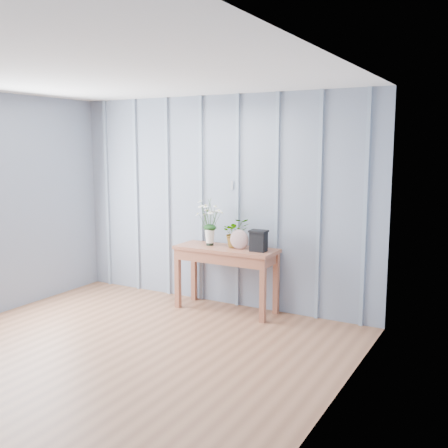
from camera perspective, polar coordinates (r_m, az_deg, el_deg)
The scene contains 7 objects.
ground at distance 4.84m, azimuth -14.20°, elevation -15.05°, with size 4.50×4.50×0.00m, color brown.
room_shell at distance 5.14m, azimuth -7.96°, elevation 9.27°, with size 4.00×4.50×2.50m.
sideboard at distance 6.06m, azimuth 0.23°, elevation -3.63°, with size 1.20×0.45×0.75m.
daisy_vase at distance 6.11m, azimuth -1.56°, elevation 0.81°, with size 0.38×0.29×0.55m.
spider_plant at distance 6.03m, azimuth 1.29°, elevation -0.94°, with size 0.31×0.27×0.34m, color black.
felt_disc_vessel at distance 5.91m, azimuth 1.68°, elevation -1.70°, with size 0.23×0.06×0.23m, color brown.
carved_box at distance 5.81m, azimuth 3.77°, elevation -1.81°, with size 0.20×0.16×0.24m.
Camera 1 is at (3.09, -3.19, 1.92)m, focal length 42.00 mm.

